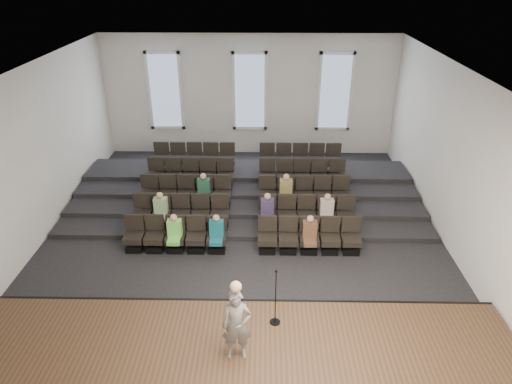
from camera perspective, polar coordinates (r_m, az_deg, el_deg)
ground at (r=13.88m, az=-1.61°, el=-5.97°), size 14.00×14.00×0.00m
ceiling at (r=11.90m, az=-1.94°, el=14.66°), size 12.00×14.00×0.02m
wall_back at (r=19.32m, az=-0.78°, el=11.92°), size 12.00×0.04×5.00m
wall_front at (r=6.88m, az=-4.63°, el=-20.68°), size 12.00×0.04×5.00m
wall_left at (r=14.30m, az=-26.67°, el=3.33°), size 0.04×14.00×5.00m
wall_right at (r=13.78m, az=24.15°, el=3.03°), size 0.04×14.00×5.00m
stage at (r=9.83m, az=-3.03°, el=-21.19°), size 11.80×3.60×0.50m
stage_lip at (r=11.08m, az=-2.41°, el=-14.34°), size 11.80×0.06×0.52m
risers at (r=16.53m, az=-1.14°, el=0.62°), size 11.80×4.80×0.60m
seating_rows at (r=14.86m, az=-1.39°, el=-0.52°), size 6.80×4.70×1.67m
windows at (r=19.20m, az=-0.79°, el=12.44°), size 8.44×0.10×3.24m
audience at (r=13.73m, az=-1.60°, el=-2.40°), size 5.45×2.64×1.10m
speaker at (r=9.17m, az=-2.42°, el=-16.27°), size 0.61×0.42×1.58m
mic_stand at (r=10.09m, az=2.43°, el=-14.23°), size 0.24×0.24×1.41m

